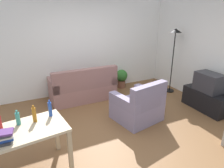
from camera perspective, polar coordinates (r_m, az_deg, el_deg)
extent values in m
cube|color=brown|center=(4.43, 1.68, -11.53)|extent=(5.20, 4.40, 0.02)
cube|color=white|center=(5.87, -8.25, 10.67)|extent=(5.20, 0.10, 2.70)
cube|color=silver|center=(5.56, 26.68, 8.13)|extent=(0.10, 4.40, 2.70)
cube|color=#996B66|center=(5.62, -8.18, -2.03)|extent=(1.69, 0.84, 0.40)
cube|color=#8C625D|center=(5.15, -7.26, 1.36)|extent=(1.69, 0.16, 0.52)
cube|color=#926661|center=(5.77, -1.10, 2.06)|extent=(0.16, 0.84, 0.22)
cube|color=#926661|center=(5.35, -16.13, -0.29)|extent=(0.16, 0.84, 0.22)
cube|color=black|center=(5.45, 24.65, -4.10)|extent=(0.44, 1.10, 0.48)
cube|color=#2D2D33|center=(5.29, 25.39, 0.44)|extent=(0.40, 0.60, 0.44)
cube|color=black|center=(5.45, 26.77, 0.75)|extent=(0.01, 0.52, 0.36)
cylinder|color=black|center=(6.34, 15.70, -1.76)|extent=(0.26, 0.26, 0.03)
cylinder|color=black|center=(6.07, 16.48, 5.72)|extent=(0.03, 0.03, 1.68)
cone|color=black|center=(5.92, 17.37, 14.06)|extent=(0.32, 0.32, 0.10)
cube|color=#C6B28E|center=(3.16, -23.88, -11.96)|extent=(1.28, 0.84, 0.04)
cube|color=tan|center=(3.22, -11.54, -18.02)|extent=(0.07, 0.07, 0.72)
cube|color=tan|center=(3.70, -15.20, -12.65)|extent=(0.07, 0.07, 0.72)
cylinder|color=brown|center=(6.35, 2.64, 0.00)|extent=(0.24, 0.24, 0.22)
sphere|color=#2D6B28|center=(6.26, 2.69, 2.40)|extent=(0.36, 0.36, 0.36)
cube|color=gray|center=(4.60, 6.83, -7.38)|extent=(1.04, 0.99, 0.40)
cube|color=slate|center=(4.18, 10.28, -3.51)|extent=(0.91, 0.33, 0.52)
cube|color=gray|center=(4.70, 10.29, -2.71)|extent=(0.32, 0.86, 0.22)
cube|color=gray|center=(4.23, 3.33, -5.13)|extent=(0.32, 0.86, 0.22)
cylinder|color=#AD2323|center=(3.26, -28.77, -9.44)|extent=(0.05, 0.05, 0.19)
cylinder|color=teal|center=(3.26, -24.76, -8.79)|extent=(0.06, 0.06, 0.19)
cylinder|color=teal|center=(3.20, -25.07, -7.01)|extent=(0.03, 0.03, 0.04)
cylinder|color=#9E6019|center=(3.23, -20.85, -8.03)|extent=(0.06, 0.06, 0.23)
cylinder|color=#9E6019|center=(3.17, -21.16, -5.92)|extent=(0.03, 0.03, 0.04)
cylinder|color=#2347A3|center=(3.31, -16.87, -6.76)|extent=(0.06, 0.06, 0.23)
cylinder|color=#2347A3|center=(3.25, -17.12, -4.64)|extent=(0.03, 0.03, 0.04)
cube|color=#333338|center=(2.98, -28.41, -14.09)|extent=(0.22, 0.18, 0.03)
cube|color=navy|center=(2.96, -28.29, -13.46)|extent=(0.26, 0.14, 0.04)
cube|color=beige|center=(2.94, -28.15, -12.89)|extent=(0.23, 0.15, 0.03)
cube|color=#333338|center=(2.93, -28.49, -12.37)|extent=(0.22, 0.18, 0.03)
cube|color=#593372|center=(2.92, -28.35, -11.90)|extent=(0.27, 0.19, 0.03)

